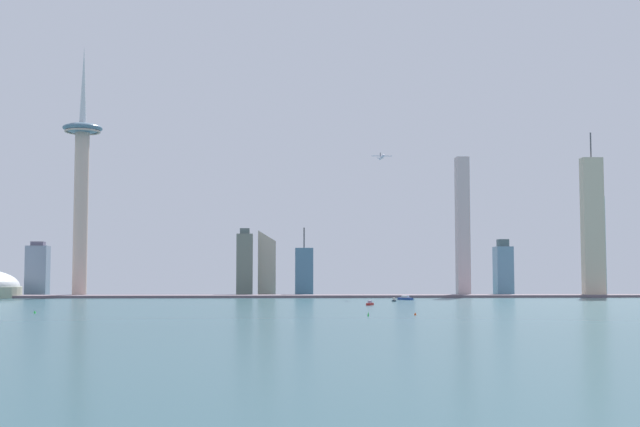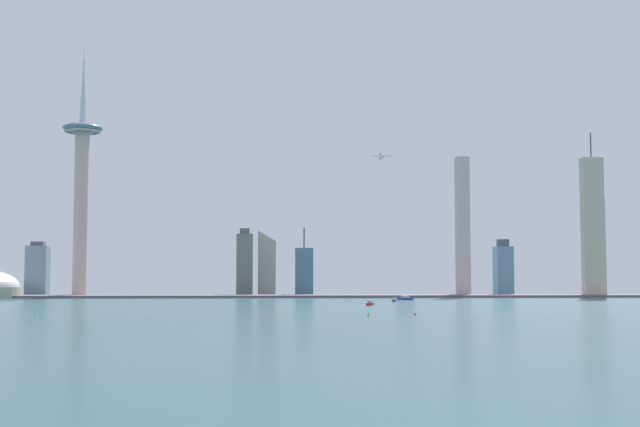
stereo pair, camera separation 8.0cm
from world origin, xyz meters
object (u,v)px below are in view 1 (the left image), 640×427
Objects in this scene: skyscraper_0 at (405,272)px; boat_2 at (405,298)px; skyscraper_6 at (267,252)px; airplane at (382,157)px; skyscraper_4 at (463,226)px; boat_0 at (394,300)px; channel_buoy_0 at (35,312)px; observation_tower at (82,176)px; channel_buoy_2 at (415,314)px; skyscraper_7 at (503,270)px; channel_buoy_1 at (368,314)px; skyscraper_9 at (304,272)px; skyscraper_5 at (37,270)px; skyscraper_1 at (593,227)px; skyscraper_3 at (594,246)px; skyscraper_8 at (245,264)px; boat_1 at (370,303)px.

skyscraper_0 is 3.40× the size of boat_2.
skyscraper_6 is 191.83m from airplane.
boat_0 is (-102.05, -167.27, -78.86)m from skyscraper_4.
channel_buoy_0 is 0.07× the size of airplane.
observation_tower is 534.85m from channel_buoy_2.
skyscraper_7 is at bearing -82.40° from boat_2.
skyscraper_7 is 24.18× the size of channel_buoy_1.
skyscraper_9 reaches higher than skyscraper_7.
airplane is at bearing -10.99° from skyscraper_5.
boat_2 reaches higher than boat_0.
skyscraper_6 is 60.02m from skyscraper_9.
skyscraper_5 is at bearing 128.62° from channel_buoy_2.
skyscraper_4 is at bearing -54.99° from skyscraper_0.
skyscraper_6 is 237.15m from boat_2.
skyscraper_7 is 4.02× the size of boat_2.
skyscraper_1 reaches higher than channel_buoy_1.
skyscraper_5 is 268.99m from skyscraper_6.
channel_buoy_0 is (-538.94, -427.97, -58.32)m from skyscraper_3.
skyscraper_5 reaches higher than boat_2.
skyscraper_8 is at bearing 74.55° from channel_buoy_0.
skyscraper_3 reaches higher than skyscraper_8.
channel_buoy_0 is at bearing 94.26° from boat_2.
airplane reaches higher than boat_0.
boat_1 is 165.12m from channel_buoy_2.
boat_1 is 175.37m from channel_buoy_1.
observation_tower is 4.48× the size of skyscraper_5.
skyscraper_5 is (-634.16, 67.73, -48.23)m from skyscraper_1.
skyscraper_9 is at bearing 97.45° from channel_buoy_2.
channel_buoy_2 is (-66.79, -503.76, -27.05)m from skyscraper_0.
skyscraper_8 is at bearing 34.93° from boat_0.
observation_tower is 5.07× the size of skyscraper_0.
skyscraper_5 is 23.15× the size of channel_buoy_1.
skyscraper_3 is 576.48m from channel_buoy_1.
skyscraper_5 is at bearing 29.80° from boat_2.
skyscraper_5 reaches higher than channel_buoy_2.
skyscraper_4 is 258.64m from skyscraper_8.
skyscraper_1 is 2.93× the size of skyscraper_5.
skyscraper_7 is at bearing -8.52° from skyscraper_6.
skyscraper_0 is at bearing 79.24° from channel_buoy_1.
skyscraper_9 is 457.38m from channel_buoy_2.
skyscraper_8 reaches higher than channel_buoy_1.
skyscraper_3 is 293.47m from airplane.
skyscraper_5 is 467.75m from boat_1.
skyscraper_7 is at bearing 43.97° from channel_buoy_0.
skyscraper_4 reaches higher than skyscraper_6.
skyscraper_8 is at bearing 0.40° from skyscraper_5.
channel_buoy_2 is (-174.31, -444.02, -29.53)m from skyscraper_7.
skyscraper_9 is at bearing 170.01° from skyscraper_1.
skyscraper_8 is (180.60, 50.43, -97.38)m from observation_tower.
skyscraper_4 reaches higher than channel_buoy_0.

